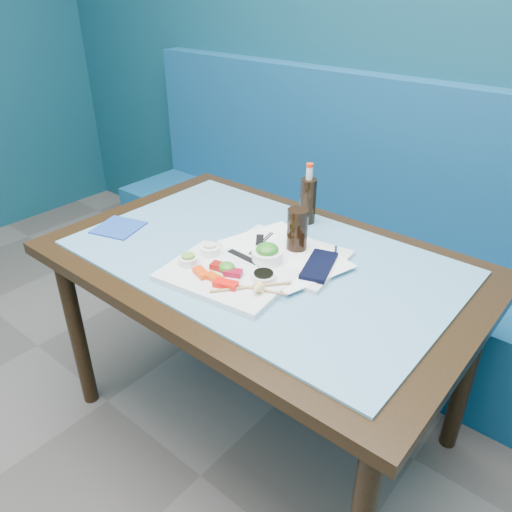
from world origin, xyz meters
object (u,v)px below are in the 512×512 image
Objects in this scene: dining_table at (261,279)px; cola_glass at (297,229)px; booth_bench at (372,258)px; blue_napkin at (119,228)px; serving_tray at (284,256)px; sashimi_plate at (226,276)px; seaweed_bowl at (267,256)px; cola_bottle_body at (308,201)px.

cola_glass reaches higher than dining_table.
blue_napkin is (-0.52, -1.02, 0.39)m from booth_bench.
cola_glass is 0.92× the size of blue_napkin.
sashimi_plate is at bearing -112.57° from serving_tray.
seaweed_bowl reaches higher than dining_table.
dining_table is 0.21m from cola_glass.
dining_table is 8.36× the size of cola_bottle_body.
sashimi_plate is 2.67× the size of cola_glass.
booth_bench is at bearing 86.55° from cola_bottle_body.
sashimi_plate is (0.01, -1.02, 0.39)m from booth_bench.
booth_bench is at bearing 82.86° from sashimi_plate.
serving_tray is 2.48× the size of blue_napkin.
sashimi_plate is 0.29m from cola_glass.
cola_glass is (0.07, -0.75, 0.47)m from booth_bench.
blue_napkin is (-0.49, -0.48, -0.08)m from cola_bottle_body.
cola_glass reaches higher than serving_tray.
serving_tray is at bearing -100.30° from cola_glass.
cola_bottle_body is (-0.03, -0.54, 0.47)m from booth_bench.
blue_napkin is (-0.53, -0.00, -0.01)m from sashimi_plate.
dining_table is at bearing -90.00° from booth_bench.
cola_bottle_body is (-0.11, 0.21, -0.00)m from cola_glass.
cola_bottle_body reaches higher than cola_glass.
cola_bottle_body is at bearing 87.04° from sashimi_plate.
booth_bench is at bearing 93.44° from seaweed_bowl.
cola_glass reaches higher than blue_napkin.
booth_bench reaches higher than sashimi_plate.
seaweed_bowl reaches higher than serving_tray.
seaweed_bowl is at bearing 13.55° from blue_napkin.
serving_tray reaches higher than dining_table.
cola_bottle_body reaches higher than seaweed_bowl.
blue_napkin is at bearing 172.62° from sashimi_plate.
sashimi_plate is 0.49m from cola_bottle_body.
cola_glass is (0.02, 0.13, 0.05)m from seaweed_bowl.
blue_napkin is at bearing -135.65° from cola_bottle_body.
cola_glass is at bearing 51.75° from dining_table.
sashimi_plate is at bearing -89.70° from booth_bench.
cola_bottle_body reaches higher than dining_table.
blue_napkin reaches higher than dining_table.
dining_table is 3.73× the size of serving_tray.
cola_bottle_body reaches higher than blue_napkin.
serving_tray is 0.29m from cola_bottle_body.
dining_table is at bearing 144.40° from seaweed_bowl.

